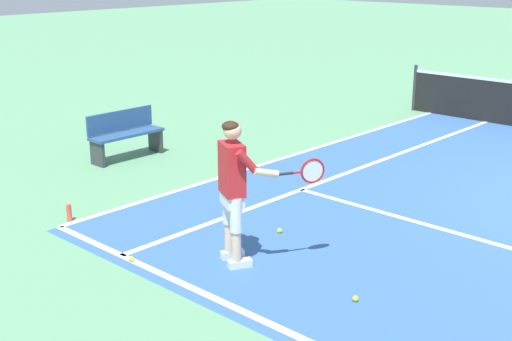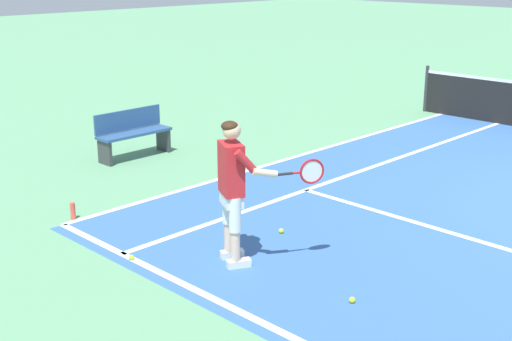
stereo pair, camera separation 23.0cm
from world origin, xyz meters
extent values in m
cube|color=white|center=(-4.12, -1.04, 0.00)|extent=(0.10, 9.82, 0.01)
cube|color=white|center=(-5.49, -1.04, 0.00)|extent=(0.10, 9.82, 0.01)
cylinder|color=#333338|center=(-5.94, 3.87, 0.54)|extent=(0.08, 0.08, 1.07)
cube|color=white|center=(-3.09, -5.07, 0.04)|extent=(0.23, 0.30, 0.09)
cube|color=white|center=(-2.84, -5.20, 0.04)|extent=(0.23, 0.30, 0.09)
cylinder|color=beige|center=(-3.11, -5.11, 0.27)|extent=(0.11, 0.11, 0.36)
cylinder|color=silver|center=(-3.11, -5.11, 0.66)|extent=(0.14, 0.14, 0.41)
cylinder|color=beige|center=(-2.86, -5.24, 0.27)|extent=(0.11, 0.11, 0.36)
cylinder|color=silver|center=(-2.86, -5.24, 0.66)|extent=(0.14, 0.14, 0.41)
cube|color=silver|center=(-2.99, -5.17, 0.82)|extent=(0.39, 0.33, 0.20)
cube|color=red|center=(-2.99, -5.17, 1.16)|extent=(0.44, 0.37, 0.60)
cylinder|color=beige|center=(-3.20, -5.06, 1.11)|extent=(0.09, 0.09, 0.62)
cylinder|color=red|center=(-2.71, -5.21, 1.31)|extent=(0.20, 0.27, 0.29)
cylinder|color=beige|center=(-2.58, -5.05, 1.17)|extent=(0.20, 0.29, 0.14)
sphere|color=beige|center=(-2.98, -5.16, 1.60)|extent=(0.21, 0.21, 0.21)
ellipsoid|color=#382314|center=(-2.99, -5.18, 1.66)|extent=(0.27, 0.27, 0.12)
cylinder|color=#232326|center=(-2.46, -4.86, 1.14)|extent=(0.12, 0.19, 0.03)
cylinder|color=red|center=(-2.39, -4.73, 1.14)|extent=(0.07, 0.10, 0.02)
torus|color=red|center=(-2.31, -4.56, 1.14)|extent=(0.16, 0.27, 0.30)
cylinder|color=silver|center=(-2.31, -4.56, 1.14)|extent=(0.12, 0.22, 0.25)
sphere|color=#CCE02D|center=(-3.19, -4.10, 0.03)|extent=(0.07, 0.07, 0.07)
sphere|color=#CCE02D|center=(-3.89, -5.97, 0.03)|extent=(0.07, 0.07, 0.07)
sphere|color=#CCE02D|center=(-1.36, -4.99, 0.03)|extent=(0.07, 0.07, 0.07)
cube|color=#2D5184|center=(-7.52, -3.27, 0.45)|extent=(0.40, 1.40, 0.05)
cube|color=#2D5184|center=(-7.70, -3.27, 0.67)|extent=(0.04, 1.40, 0.36)
cube|color=#38383D|center=(-7.52, -2.63, 0.21)|extent=(0.36, 0.06, 0.42)
cube|color=#38383D|center=(-7.52, -3.91, 0.21)|extent=(0.36, 0.06, 0.42)
cylinder|color=#E04C38|center=(-5.58, -5.72, 0.12)|extent=(0.07, 0.07, 0.23)
camera|label=1|loc=(2.33, -10.48, 3.43)|focal=48.71mm
camera|label=2|loc=(2.50, -10.32, 3.43)|focal=48.71mm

